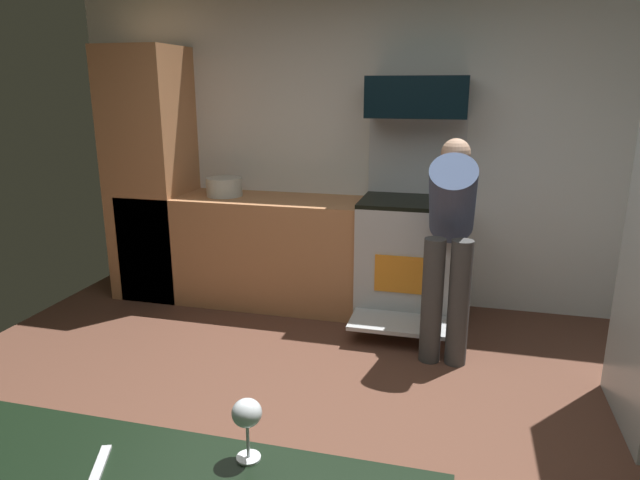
# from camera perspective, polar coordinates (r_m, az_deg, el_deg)

# --- Properties ---
(ground_plane) EXTENTS (5.20, 4.80, 0.02)m
(ground_plane) POSITION_cam_1_polar(r_m,az_deg,el_deg) (2.95, -1.95, -21.86)
(ground_plane) COLOR brown
(wall_back) EXTENTS (5.20, 0.12, 2.60)m
(wall_back) POSITION_cam_1_polar(r_m,az_deg,el_deg) (4.66, 6.09, 9.46)
(wall_back) COLOR silver
(wall_back) RESTS_ON ground
(lower_cabinet_run) EXTENTS (2.40, 0.60, 0.90)m
(lower_cabinet_run) POSITION_cam_1_polar(r_m,az_deg,el_deg) (4.70, -5.78, -1.06)
(lower_cabinet_run) COLOR #BB7D50
(lower_cabinet_run) RESTS_ON ground
(cabinet_column) EXTENTS (0.60, 0.60, 2.10)m
(cabinet_column) POSITION_cam_1_polar(r_m,az_deg,el_deg) (5.00, -16.86, 6.40)
(cabinet_column) COLOR #BB7D50
(cabinet_column) RESTS_ON ground
(oven_range) EXTENTS (0.76, 1.00, 1.55)m
(oven_range) POSITION_cam_1_polar(r_m,az_deg,el_deg) (4.42, 9.14, -1.42)
(oven_range) COLOR silver
(oven_range) RESTS_ON ground
(microwave) EXTENTS (0.74, 0.38, 0.30)m
(microwave) POSITION_cam_1_polar(r_m,az_deg,el_deg) (4.33, 9.95, 14.24)
(microwave) COLOR black
(microwave) RESTS_ON oven_range
(person_cook) EXTENTS (0.31, 0.65, 1.44)m
(person_cook) POSITION_cam_1_polar(r_m,az_deg,el_deg) (3.74, 13.20, 0.83)
(person_cook) COLOR #404040
(person_cook) RESTS_ON ground
(wine_glass_far) EXTENTS (0.07, 0.07, 0.16)m
(wine_glass_far) POSITION_cam_1_polar(r_m,az_deg,el_deg) (1.40, -7.51, -17.43)
(wine_glass_far) COLOR silver
(wine_glass_far) RESTS_ON counter_island
(knife_chef) EXTENTS (0.11, 0.23, 0.01)m
(knife_chef) POSITION_cam_1_polar(r_m,az_deg,el_deg) (1.49, -22.07, -21.68)
(knife_chef) COLOR #B7BABF
(knife_chef) RESTS_ON counter_island
(stock_pot) EXTENTS (0.30, 0.30, 0.15)m
(stock_pot) POSITION_cam_1_polar(r_m,az_deg,el_deg) (4.71, -9.78, 5.39)
(stock_pot) COLOR #B9BFB9
(stock_pot) RESTS_ON lower_cabinet_run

